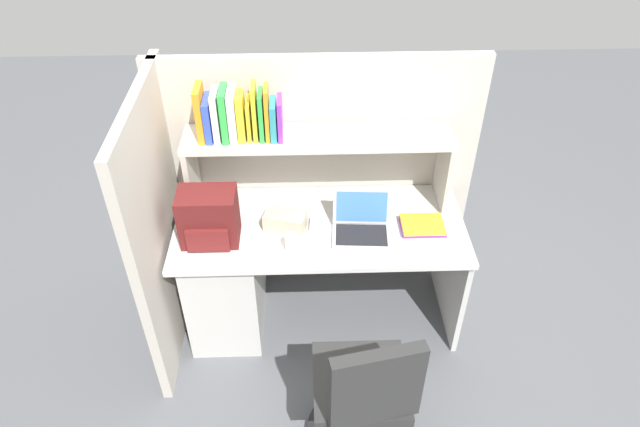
# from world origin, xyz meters

# --- Properties ---
(ground_plane) EXTENTS (8.00, 8.00, 0.00)m
(ground_plane) POSITION_xyz_m (0.00, 0.00, 0.00)
(ground_plane) COLOR #595B60
(desk) EXTENTS (1.60, 0.70, 0.73)m
(desk) POSITION_xyz_m (-0.39, 0.00, 0.40)
(desk) COLOR silver
(desk) RESTS_ON ground_plane
(cubicle_partition_rear) EXTENTS (1.84, 0.05, 1.55)m
(cubicle_partition_rear) POSITION_xyz_m (0.00, 0.38, 0.78)
(cubicle_partition_rear) COLOR #BCB5A8
(cubicle_partition_rear) RESTS_ON ground_plane
(cubicle_partition_left) EXTENTS (0.05, 1.06, 1.55)m
(cubicle_partition_left) POSITION_xyz_m (-0.85, -0.05, 0.78)
(cubicle_partition_left) COLOR #BCB5A8
(cubicle_partition_left) RESTS_ON ground_plane
(overhead_hutch) EXTENTS (1.44, 0.28, 0.45)m
(overhead_hutch) POSITION_xyz_m (0.00, 0.20, 1.08)
(overhead_hutch) COLOR #BCB7AC
(overhead_hutch) RESTS_ON desk
(reference_books_on_shelf) EXTENTS (0.43, 0.18, 0.29)m
(reference_books_on_shelf) POSITION_xyz_m (-0.42, 0.20, 1.31)
(reference_books_on_shelf) COLOR orange
(reference_books_on_shelf) RESTS_ON overhead_hutch
(laptop) EXTENTS (0.33, 0.28, 0.22)m
(laptop) POSITION_xyz_m (0.22, -0.07, 0.78)
(laptop) COLOR #B7BABF
(laptop) RESTS_ON desk
(backpack) EXTENTS (0.30, 0.22, 0.30)m
(backpack) POSITION_xyz_m (-0.58, -0.10, 0.88)
(backpack) COLOR #591919
(backpack) RESTS_ON desk
(computer_mouse) EXTENTS (0.07, 0.11, 0.03)m
(computer_mouse) POSITION_xyz_m (-0.02, -0.02, 0.75)
(computer_mouse) COLOR silver
(computer_mouse) RESTS_ON desk
(paper_cup) EXTENTS (0.08, 0.08, 0.09)m
(paper_cup) POSITION_xyz_m (-0.15, -0.19, 0.78)
(paper_cup) COLOR white
(paper_cup) RESTS_ON desk
(tissue_box) EXTENTS (0.24, 0.18, 0.10)m
(tissue_box) POSITION_xyz_m (-0.19, -0.02, 0.78)
(tissue_box) COLOR #BFB299
(tissue_box) RESTS_ON desk
(desk_book_stack) EXTENTS (0.24, 0.17, 0.05)m
(desk_book_stack) POSITION_xyz_m (0.56, -0.05, 0.75)
(desk_book_stack) COLOR purple
(desk_book_stack) RESTS_ON desk
(office_chair) EXTENTS (0.52, 0.52, 0.93)m
(office_chair) POSITION_xyz_m (0.17, -0.89, 0.39)
(office_chair) COLOR black
(office_chair) RESTS_ON ground_plane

